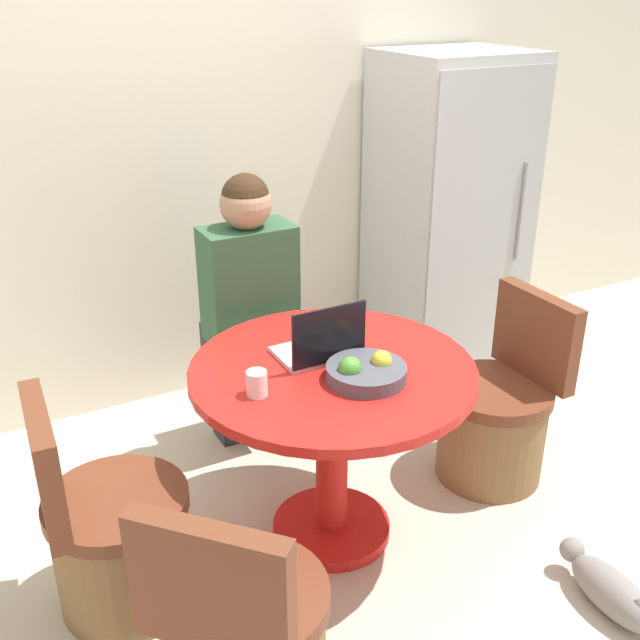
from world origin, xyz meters
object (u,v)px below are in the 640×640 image
(refrigerator, at_px, (447,217))
(dining_table, at_px, (332,413))
(cat, at_px, (610,590))
(chair_right_side, at_px, (496,420))
(laptop, at_px, (320,346))
(fruit_bowl, at_px, (366,372))
(chair_left_side, at_px, (115,539))
(person_seated, at_px, (246,302))

(refrigerator, bearing_deg, dining_table, -140.85)
(dining_table, xyz_separation_m, cat, (0.70, -0.83, -0.49))
(chair_right_side, relative_size, laptop, 2.85)
(fruit_bowl, distance_m, cat, 1.19)
(dining_table, relative_size, chair_left_side, 1.26)
(chair_right_side, xyz_separation_m, cat, (-0.16, -0.85, -0.20))
(person_seated, bearing_deg, chair_left_side, 40.98)
(cat, bearing_deg, fruit_bowl, 45.35)
(fruit_bowl, xyz_separation_m, cat, (0.64, -0.68, -0.73))
(chair_right_side, relative_size, cat, 1.66)
(laptop, bearing_deg, dining_table, 97.14)
(person_seated, bearing_deg, chair_right_side, 140.26)
(cat, bearing_deg, chair_right_side, -8.41)
(refrigerator, distance_m, cat, 2.15)
(refrigerator, relative_size, chair_left_side, 2.05)
(refrigerator, bearing_deg, person_seated, -166.94)
(chair_left_side, distance_m, cat, 1.79)
(refrigerator, height_order, fruit_bowl, refrigerator)
(chair_right_side, distance_m, person_seated, 1.25)
(chair_right_side, bearing_deg, dining_table, -90.00)
(dining_table, xyz_separation_m, laptop, (-0.01, 0.08, 0.25))
(laptop, xyz_separation_m, fruit_bowl, (0.07, -0.22, -0.02))
(dining_table, xyz_separation_m, chair_right_side, (0.86, 0.02, -0.30))
(refrigerator, relative_size, dining_table, 1.63)
(chair_left_side, bearing_deg, chair_right_side, -87.93)
(dining_table, relative_size, laptop, 3.58)
(chair_left_side, bearing_deg, dining_table, -90.00)
(chair_right_side, bearing_deg, refrigerator, 154.93)
(person_seated, bearing_deg, cat, 114.57)
(fruit_bowl, bearing_deg, dining_table, 111.85)
(person_seated, height_order, cat, person_seated)
(cat, bearing_deg, person_seated, 26.88)
(chair_right_side, bearing_deg, cat, -12.22)
(refrigerator, relative_size, cat, 3.41)
(chair_left_side, xyz_separation_m, cat, (1.55, -0.87, -0.20))
(cat, bearing_deg, chair_left_side, 63.16)
(dining_table, distance_m, chair_right_side, 0.91)
(refrigerator, xyz_separation_m, person_seated, (-1.34, -0.31, -0.12))
(person_seated, xyz_separation_m, fruit_bowl, (0.09, -0.90, 0.06))
(chair_right_side, bearing_deg, laptop, -95.28)
(dining_table, bearing_deg, chair_left_side, 177.35)
(laptop, distance_m, cat, 1.37)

